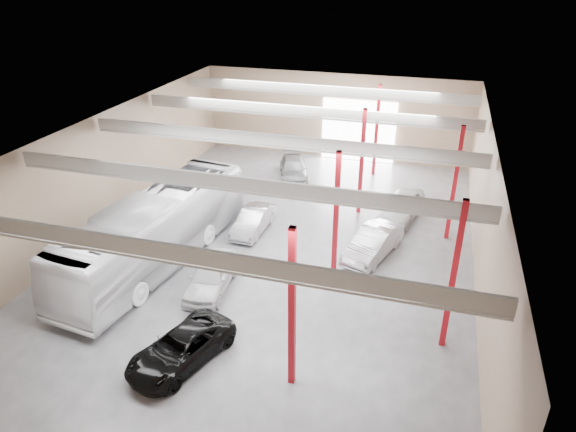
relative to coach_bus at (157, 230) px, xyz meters
The scene contains 8 objects.
depot_shell 7.65m from the coach_bus, 32.79° to the left, with size 22.12×32.12×7.06m.
coach_bus is the anchor object (origin of this frame).
black_sedan 8.51m from the coach_bus, 54.81° to the right, with size 2.28×4.95×1.38m, color black.
car_row_a 4.39m from the coach_bus, 23.38° to the right, with size 1.84×4.58×1.56m, color silver.
car_row_b 6.26m from the coach_bus, 51.94° to the left, with size 1.51×4.32×1.42m, color #A0A0A4.
car_row_c 14.37m from the coach_bus, 74.69° to the left, with size 2.04×5.02×1.46m, color slate.
car_right_near 12.01m from the coach_bus, 19.37° to the left, with size 1.71×4.92×1.62m, color #B8B7BD.
car_right_far 15.42m from the coach_bus, 36.57° to the left, with size 2.02×5.02×1.71m, color silver.
Camera 1 is at (8.02, -24.77, 15.16)m, focal length 32.00 mm.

